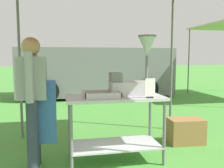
{
  "coord_description": "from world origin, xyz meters",
  "views": [
    {
      "loc": [
        -0.76,
        -2.13,
        1.36
      ],
      "look_at": [
        -0.09,
        1.18,
        1.01
      ],
      "focal_mm": 39.79,
      "sensor_mm": 36.0,
      "label": 1
    }
  ],
  "objects": [
    {
      "name": "menu_sign",
      "position": [
        0.31,
        0.75,
        0.97
      ],
      "size": [
        0.13,
        0.05,
        0.24
      ],
      "color": "black",
      "rests_on": "donut_cart"
    },
    {
      "name": "vendor",
      "position": [
        -1.11,
        1.0,
        0.9
      ],
      "size": [
        0.45,
        0.53,
        1.61
      ],
      "color": "#2D3347",
      "rests_on": "ground"
    },
    {
      "name": "donut_tray",
      "position": [
        -0.27,
        0.94,
        0.89
      ],
      "size": [
        0.45,
        0.33,
        0.07
      ],
      "color": "#B7B7BC",
      "rests_on": "donut_cart"
    },
    {
      "name": "ground_plane",
      "position": [
        0.0,
        6.0,
        0.0
      ],
      "size": [
        70.0,
        70.0,
        0.0
      ],
      "primitive_type": "plane",
      "color": "#478E38"
    },
    {
      "name": "supply_crate",
      "position": [
        1.17,
        1.44,
        0.2
      ],
      "size": [
        0.57,
        0.38,
        0.4
      ],
      "color": "olive",
      "rests_on": "ground"
    },
    {
      "name": "donut_fryer",
      "position": [
        0.2,
        1.05,
        1.15
      ],
      "size": [
        0.62,
        0.28,
        0.79
      ],
      "color": "#B7B7BC",
      "rests_on": "donut_cart"
    },
    {
      "name": "donut_cart",
      "position": [
        -0.09,
        0.98,
        0.62
      ],
      "size": [
        1.26,
        0.61,
        0.87
      ],
      "color": "#B7B7BC",
      "rests_on": "ground"
    },
    {
      "name": "van_grey",
      "position": [
        0.42,
        6.62,
        0.88
      ],
      "size": [
        5.22,
        2.11,
        1.69
      ],
      "color": "slate",
      "rests_on": "ground"
    }
  ]
}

